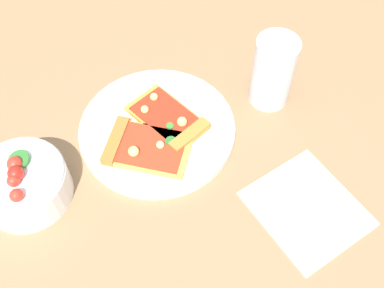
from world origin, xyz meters
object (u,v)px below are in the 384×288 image
Objects in this scene: soda_glass at (273,73)px; paper_napkin at (307,208)px; plate at (157,129)px; pizza_slice_near at (143,147)px; salad_bowl at (23,183)px; pizza_slice_far at (170,120)px.

soda_glass is 0.23m from paper_napkin.
pizza_slice_near is at bearing 112.58° from plate.
salad_bowl is (0.06, 0.17, 0.01)m from pizza_slice_near.
plate is 1.93× the size of salad_bowl.
pizza_slice_near is at bearing -109.67° from salad_bowl.
salad_bowl is at bearing 78.71° from plate.
plate is 2.02× the size of soda_glass.
pizza_slice_near is 1.18× the size of pizza_slice_far.
pizza_slice_far is at bearing 10.90° from paper_napkin.
salad_bowl reaches higher than paper_napkin.
pizza_slice_far is 0.25m from paper_napkin.
plate reaches higher than paper_napkin.
plate is at bearing -67.42° from pizza_slice_near.
soda_glass is (-0.12, -0.41, 0.03)m from salad_bowl.
pizza_slice_near is 0.07m from pizza_slice_far.
soda_glass is at bearing -33.26° from paper_napkin.
plate is 0.22m from salad_bowl.
plate is 0.21m from soda_glass.
paper_napkin is (-0.25, -0.05, -0.02)m from pizza_slice_far.
pizza_slice_far is 1.00× the size of salad_bowl.
pizza_slice_near is at bearing 25.49° from paper_napkin.
soda_glass reaches higher than pizza_slice_far.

